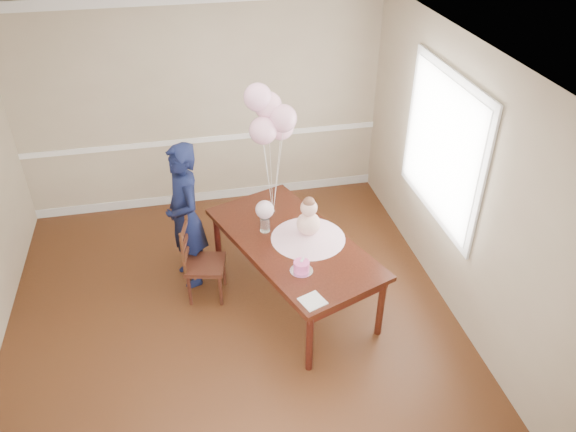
{
  "coord_description": "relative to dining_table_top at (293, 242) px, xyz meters",
  "views": [
    {
      "loc": [
        -0.31,
        -4.07,
        4.1
      ],
      "look_at": [
        0.63,
        0.34,
        1.05
      ],
      "focal_mm": 35.0,
      "sensor_mm": 36.0,
      "label": 1
    }
  ],
  "objects": [
    {
      "name": "floor",
      "position": [
        -0.68,
        -0.35,
        -0.72
      ],
      "size": [
        4.5,
        5.0,
        0.0
      ],
      "primitive_type": "cube",
      "color": "#371B0D",
      "rests_on": "ground"
    },
    {
      "name": "ceiling",
      "position": [
        -0.68,
        -0.35,
        1.98
      ],
      "size": [
        4.5,
        5.0,
        0.02
      ],
      "primitive_type": "cube",
      "color": "white",
      "rests_on": "wall_back"
    },
    {
      "name": "wall_back",
      "position": [
        -0.68,
        2.15,
        0.63
      ],
      "size": [
        4.5,
        0.02,
        2.7
      ],
      "primitive_type": "cube",
      "color": "tan",
      "rests_on": "floor"
    },
    {
      "name": "wall_right",
      "position": [
        1.57,
        -0.35,
        0.63
      ],
      "size": [
        0.02,
        5.0,
        2.7
      ],
      "primitive_type": "cube",
      "color": "tan",
      "rests_on": "floor"
    },
    {
      "name": "chair_rail_trim",
      "position": [
        -0.68,
        2.14,
        0.18
      ],
      "size": [
        4.5,
        0.02,
        0.07
      ],
      "primitive_type": "cube",
      "color": "white",
      "rests_on": "wall_back"
    },
    {
      "name": "baseboard_trim",
      "position": [
        -0.68,
        2.14,
        -0.66
      ],
      "size": [
        4.5,
        0.02,
        0.12
      ],
      "primitive_type": "cube",
      "color": "silver",
      "rests_on": "floor"
    },
    {
      "name": "window_frame",
      "position": [
        1.55,
        0.15,
        0.83
      ],
      "size": [
        0.02,
        1.66,
        1.56
      ],
      "primitive_type": "cube",
      "color": "white",
      "rests_on": "wall_right"
    },
    {
      "name": "window_blinds",
      "position": [
        1.53,
        0.15,
        0.83
      ],
      "size": [
        0.01,
        1.5,
        1.4
      ],
      "primitive_type": "cube",
      "color": "white",
      "rests_on": "wall_right"
    },
    {
      "name": "dining_table_top",
      "position": [
        0.0,
        0.0,
        0.0
      ],
      "size": [
        1.63,
        2.2,
        0.05
      ],
      "primitive_type": "cube",
      "rotation": [
        0.0,
        0.0,
        0.36
      ],
      "color": "black",
      "rests_on": "table_leg_fl"
    },
    {
      "name": "table_apron",
      "position": [
        0.0,
        0.0,
        -0.07
      ],
      "size": [
        1.5,
        2.08,
        0.1
      ],
      "primitive_type": "cube",
      "rotation": [
        0.0,
        0.0,
        0.36
      ],
      "color": "black",
      "rests_on": "table_leg_fl"
    },
    {
      "name": "table_leg_fl",
      "position": [
        -0.07,
        -1.0,
        -0.37
      ],
      "size": [
        0.09,
        0.09,
        0.69
      ],
      "primitive_type": "cylinder",
      "rotation": [
        0.0,
        0.0,
        0.36
      ],
      "color": "black",
      "rests_on": "floor"
    },
    {
      "name": "table_leg_fr",
      "position": [
        0.71,
        -0.71,
        -0.37
      ],
      "size": [
        0.09,
        0.09,
        0.69
      ],
      "primitive_type": "cylinder",
      "rotation": [
        0.0,
        0.0,
        0.36
      ],
      "color": "black",
      "rests_on": "floor"
    },
    {
      "name": "table_leg_bl",
      "position": [
        -0.71,
        0.71,
        -0.37
      ],
      "size": [
        0.09,
        0.09,
        0.69
      ],
      "primitive_type": "cylinder",
      "rotation": [
        0.0,
        0.0,
        0.36
      ],
      "color": "black",
      "rests_on": "floor"
    },
    {
      "name": "table_leg_br",
      "position": [
        0.07,
        1.0,
        -0.37
      ],
      "size": [
        0.09,
        0.09,
        0.69
      ],
      "primitive_type": "cylinder",
      "rotation": [
        0.0,
        0.0,
        0.36
      ],
      "color": "black",
      "rests_on": "floor"
    },
    {
      "name": "baby_skirt",
      "position": [
        0.16,
        0.01,
        0.07
      ],
      "size": [
        0.97,
        0.97,
        0.1
      ],
      "primitive_type": "cone",
      "rotation": [
        0.0,
        0.0,
        0.36
      ],
      "color": "#EAACC3",
      "rests_on": "dining_table_top"
    },
    {
      "name": "baby_torso",
      "position": [
        0.16,
        0.01,
        0.2
      ],
      "size": [
        0.24,
        0.24,
        0.24
      ],
      "primitive_type": "sphere",
      "color": "pink",
      "rests_on": "baby_skirt"
    },
    {
      "name": "baby_head",
      "position": [
        0.16,
        0.01,
        0.39
      ],
      "size": [
        0.17,
        0.17,
        0.17
      ],
      "primitive_type": "sphere",
      "color": "#D9A996",
      "rests_on": "baby_torso"
    },
    {
      "name": "baby_hair",
      "position": [
        0.16,
        0.01,
        0.45
      ],
      "size": [
        0.12,
        0.12,
        0.12
      ],
      "primitive_type": "sphere",
      "color": "brown",
      "rests_on": "baby_head"
    },
    {
      "name": "cake_platter",
      "position": [
        -0.03,
        -0.49,
        0.03
      ],
      "size": [
        0.28,
        0.28,
        0.01
      ],
      "primitive_type": "cylinder",
      "rotation": [
        0.0,
        0.0,
        0.36
      ],
      "color": "silver",
      "rests_on": "dining_table_top"
    },
    {
      "name": "birthday_cake",
      "position": [
        -0.03,
        -0.49,
        0.08
      ],
      "size": [
        0.19,
        0.19,
        0.1
      ],
      "primitive_type": "cylinder",
      "rotation": [
        0.0,
        0.0,
        0.36
      ],
      "color": "#EA4AA0",
      "rests_on": "cake_platter"
    },
    {
      "name": "cake_flower_a",
      "position": [
        -0.03,
        -0.49,
        0.15
      ],
      "size": [
        0.03,
        0.03,
        0.03
      ],
      "primitive_type": "sphere",
      "color": "silver",
      "rests_on": "birthday_cake"
    },
    {
      "name": "cake_flower_b",
      "position": [
        -0.01,
        -0.46,
        0.15
      ],
      "size": [
        0.03,
        0.03,
        0.03
      ],
      "primitive_type": "sphere",
      "color": "silver",
      "rests_on": "birthday_cake"
    },
    {
      "name": "rose_vase_near",
      "position": [
        -0.24,
        0.23,
        0.1
      ],
      "size": [
        0.13,
        0.13,
        0.16
      ],
      "primitive_type": "cylinder",
      "rotation": [
        0.0,
        0.0,
        0.36
      ],
      "color": "white",
      "rests_on": "dining_table_top"
    },
    {
      "name": "roses_near",
      "position": [
        -0.24,
        0.23,
        0.28
      ],
      "size": [
        0.19,
        0.19,
        0.19
      ],
      "primitive_type": "sphere",
      "color": "beige",
      "rests_on": "rose_vase_near"
    },
    {
      "name": "napkin",
      "position": [
        -0.03,
        -0.91,
        0.03
      ],
      "size": [
        0.26,
        0.26,
        0.01
      ],
      "primitive_type": "cube",
      "rotation": [
        0.0,
        0.0,
        0.36
      ],
      "color": "silver",
      "rests_on": "dining_table_top"
    },
    {
      "name": "balloon_weight",
      "position": [
        -0.1,
        0.54,
        0.03
      ],
      "size": [
        0.05,
        0.05,
        0.02
      ],
      "primitive_type": "cylinder",
      "rotation": [
        0.0,
        0.0,
        0.36
      ],
      "color": "silver",
      "rests_on": "dining_table_top"
    },
    {
      "name": "balloon_a",
      "position": [
        -0.19,
        0.51,
        1.02
      ],
      "size": [
        0.28,
        0.28,
        0.28
      ],
      "primitive_type": "sphere",
      "color": "#E6A3BF",
      "rests_on": "balloon_ribbon_a"
    },
    {
      "name": "balloon_b",
      "position": [
        0.01,
        0.53,
        1.11
      ],
      "size": [
        0.28,
        0.28,
        0.28
      ],
      "primitive_type": "sphere",
      "color": "#DB9BB7",
      "rests_on": "balloon_ribbon_b"
    },
    {
      "name": "balloon_c",
      "position": [
        -0.12,
        0.64,
        1.21
      ],
      "size": [
        0.28,
        0.28,
        0.28
      ],
      "primitive_type": "sphere",
      "color": "#ECA7C1",
      "rests_on": "balloon_ribbon_c"
    },
    {
      "name": "balloon_d",
      "position": [
        -0.22,
        0.63,
        1.31
      ],
      "size": [
        0.28,
        0.28,
        0.28
      ],
      "primitive_type": "sphere",
      "color": "#EDA8CC",
      "rests_on": "balloon_ribbon_d"
    },
    {
      "name": "balloon_e",
      "position": [
        0.01,
        0.67,
        0.97
      ],
      "size": [
        0.28,
        0.28,
        0.28
      ],
      "primitive_type": "sphere",
      "color": "#FBB2CF",
      "rests_on": "balloon_ribbon_e"
    },
    {
      "name": "balloon_ribbon_a",
      "position": [
        -0.15,
        0.53,
        0.45
      ],
      "size": [
        0.09,
        0.04,
        0.83
      ],
      "primitive_type": "cylinder",
      "rotation": [
        0.0,
        -0.1,
        0.36
      ],
      "color": "white",
      "rests_on": "balloon_weight"
    },
    {
      "name": "balloon_ribbon_b",
      "position": [
        -0.05,
        0.54,
        0.5
      ],
      "size": [
        0.11,
        0.02,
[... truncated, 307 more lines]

